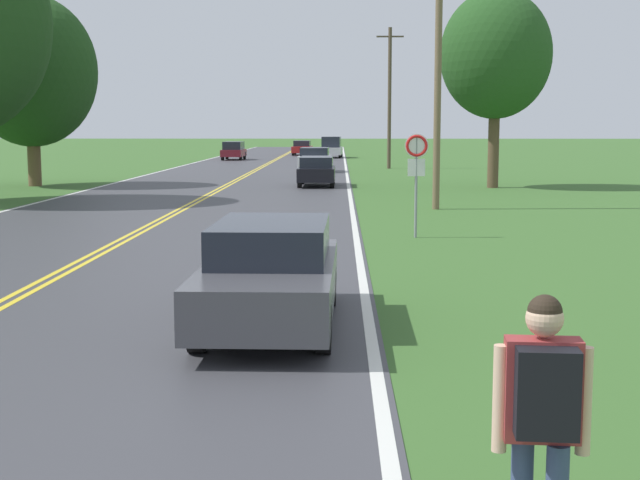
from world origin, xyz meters
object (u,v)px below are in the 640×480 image
object	(u,v)px
tree_right_cluster	(496,55)
car_white_hatchback_mid_far	(315,159)
traffic_sign	(417,159)
tree_behind_sign	(31,71)
car_maroon_hatchback_receding	(234,150)
hitchhiker_person	(543,406)
car_red_sedan_horizon	(302,148)
car_dark_grey_sedan_approaching	(271,273)
car_black_hatchback_mid_near	(317,170)
car_silver_van_distant	(331,147)

from	to	relation	value
tree_right_cluster	car_white_hatchback_mid_far	bearing A→B (deg)	121.66
traffic_sign	tree_behind_sign	size ratio (longest dim) A/B	0.30
tree_behind_sign	car_maroon_hatchback_receding	distance (m)	33.77
car_white_hatchback_mid_far	car_maroon_hatchback_receding	distance (m)	20.99
hitchhiker_person	car_maroon_hatchback_receding	xyz separation A→B (m)	(-10.21, 69.77, -0.29)
traffic_sign	car_maroon_hatchback_receding	size ratio (longest dim) A/B	0.63
traffic_sign	tree_right_cluster	bearing A→B (deg)	74.62
car_maroon_hatchback_receding	car_red_sedan_horizon	world-z (taller)	car_maroon_hatchback_receding
traffic_sign	car_white_hatchback_mid_far	world-z (taller)	traffic_sign
tree_right_cluster	car_dark_grey_sedan_approaching	xyz separation A→B (m)	(-8.09, -28.98, -5.29)
car_maroon_hatchback_receding	hitchhiker_person	bearing A→B (deg)	-170.82
car_black_hatchback_mid_near	car_silver_van_distant	size ratio (longest dim) A/B	0.90
traffic_sign	car_white_hatchback_mid_far	distance (m)	33.02
hitchhiker_person	car_silver_van_distant	size ratio (longest dim) A/B	0.38
car_silver_van_distant	tree_behind_sign	bearing A→B (deg)	-17.32
traffic_sign	car_dark_grey_sedan_approaching	world-z (taller)	traffic_sign
hitchhiker_person	traffic_sign	size ratio (longest dim) A/B	0.68
traffic_sign	car_white_hatchback_mid_far	xyz separation A→B (m)	(-3.51, 32.81, -1.19)
car_dark_grey_sedan_approaching	car_black_hatchback_mid_near	bearing A→B (deg)	-178.91
tree_behind_sign	car_white_hatchback_mid_far	bearing A→B (deg)	45.74
traffic_sign	tree_behind_sign	bearing A→B (deg)	130.29
car_black_hatchback_mid_near	car_white_hatchback_mid_far	bearing A→B (deg)	-177.67
car_silver_van_distant	car_red_sedan_horizon	distance (m)	7.29
car_white_hatchback_mid_far	car_maroon_hatchback_receding	bearing A→B (deg)	-158.06
car_dark_grey_sedan_approaching	car_red_sedan_horizon	xyz separation A→B (m)	(-2.68, 74.64, -0.04)
tree_behind_sign	tree_right_cluster	size ratio (longest dim) A/B	1.00
car_white_hatchback_mid_far	car_silver_van_distant	world-z (taller)	car_silver_van_distant
tree_behind_sign	car_red_sedan_horizon	size ratio (longest dim) A/B	1.96
tree_right_cluster	car_dark_grey_sedan_approaching	world-z (taller)	tree_right_cluster
tree_behind_sign	car_white_hatchback_mid_far	xyz separation A→B (m)	(13.00, 13.34, -4.59)
hitchhiker_person	car_red_sedan_horizon	world-z (taller)	hitchhiker_person
tree_behind_sign	car_white_hatchback_mid_far	world-z (taller)	tree_behind_sign
tree_behind_sign	car_silver_van_distant	xyz separation A→B (m)	(13.82, 38.27, -4.42)
traffic_sign	tree_behind_sign	xyz separation A→B (m)	(-16.50, 19.47, 3.40)
tree_right_cluster	car_white_hatchback_mid_far	xyz separation A→B (m)	(-8.66, 14.05, -5.24)
tree_right_cluster	car_white_hatchback_mid_far	world-z (taller)	tree_right_cluster
car_red_sedan_horizon	tree_behind_sign	bearing A→B (deg)	-11.98
hitchhiker_person	car_red_sedan_horizon	bearing A→B (deg)	7.80
car_black_hatchback_mid_near	tree_right_cluster	bearing A→B (deg)	84.13
car_maroon_hatchback_receding	car_white_hatchback_mid_far	bearing A→B (deg)	-158.54
traffic_sign	car_dark_grey_sedan_approaching	distance (m)	10.70
traffic_sign	car_red_sedan_horizon	distance (m)	64.67
tree_right_cluster	car_maroon_hatchback_receding	world-z (taller)	tree_right_cluster
car_red_sedan_horizon	car_maroon_hatchback_receding	bearing A→B (deg)	-22.20
car_dark_grey_sedan_approaching	car_maroon_hatchback_receding	xyz separation A→B (m)	(-7.96, 62.68, 0.05)
car_black_hatchback_mid_near	car_red_sedan_horizon	size ratio (longest dim) A/B	0.93
tree_behind_sign	car_silver_van_distant	world-z (taller)	tree_behind_sign
tree_behind_sign	tree_right_cluster	distance (m)	21.68
traffic_sign	car_silver_van_distant	xyz separation A→B (m)	(-2.69, 57.74, -1.03)
car_silver_van_distant	car_red_sedan_horizon	size ratio (longest dim) A/B	1.03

